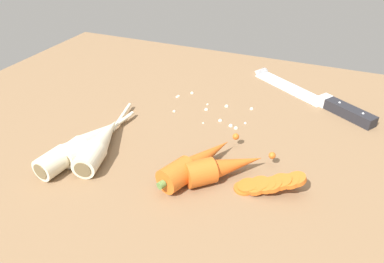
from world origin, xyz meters
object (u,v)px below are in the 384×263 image
(carrot_slice_stack, at_px, (269,184))
(whole_carrot_second, at_px, (222,167))
(whole_carrot, at_px, (196,162))
(parsnip_front, at_px, (101,143))
(chefs_knife, at_px, (304,93))
(parsnip_mid_right, at_px, (89,141))
(parsnip_mid_left, at_px, (75,149))

(carrot_slice_stack, bearing_deg, whole_carrot_second, 177.73)
(whole_carrot, height_order, carrot_slice_stack, whole_carrot)
(parsnip_front, height_order, carrot_slice_stack, parsnip_front)
(chefs_knife, bearing_deg, carrot_slice_stack, -90.56)
(parsnip_mid_right, distance_m, carrot_slice_stack, 0.32)
(chefs_knife, xyz_separation_m, whole_carrot_second, (-0.08, -0.36, 0.01))
(whole_carrot, bearing_deg, parsnip_front, -176.47)
(chefs_knife, distance_m, whole_carrot, 0.38)
(whole_carrot, distance_m, parsnip_mid_left, 0.21)
(whole_carrot, relative_size, parsnip_front, 0.77)
(whole_carrot_second, distance_m, parsnip_front, 0.22)
(chefs_knife, distance_m, whole_carrot_second, 0.37)
(parsnip_mid_left, xyz_separation_m, carrot_slice_stack, (0.33, 0.05, -0.01))
(parsnip_front, bearing_deg, carrot_slice_stack, 2.34)
(whole_carrot, xyz_separation_m, whole_carrot_second, (0.04, 0.00, 0.00))
(parsnip_mid_right, bearing_deg, whole_carrot_second, 4.11)
(whole_carrot_second, relative_size, parsnip_mid_left, 0.58)
(chefs_knife, bearing_deg, parsnip_mid_right, -130.99)
(whole_carrot, distance_m, parsnip_front, 0.18)
(chefs_knife, bearing_deg, whole_carrot, -108.96)
(whole_carrot, xyz_separation_m, parsnip_mid_right, (-0.20, -0.01, -0.00))
(chefs_knife, height_order, whole_carrot, whole_carrot)
(parsnip_mid_right, xyz_separation_m, carrot_slice_stack, (0.32, 0.01, -0.01))
(parsnip_mid_right, bearing_deg, parsnip_front, 5.89)
(carrot_slice_stack, bearing_deg, parsnip_mid_right, -177.41)
(whole_carrot_second, xyz_separation_m, parsnip_mid_left, (-0.25, -0.05, -0.00))
(whole_carrot_second, height_order, parsnip_mid_left, whole_carrot_second)
(whole_carrot_second, bearing_deg, whole_carrot, -174.47)
(parsnip_front, bearing_deg, whole_carrot, 3.53)
(whole_carrot, bearing_deg, parsnip_mid_right, -176.20)
(chefs_knife, height_order, parsnip_mid_right, parsnip_mid_right)
(chefs_knife, relative_size, parsnip_mid_left, 1.35)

